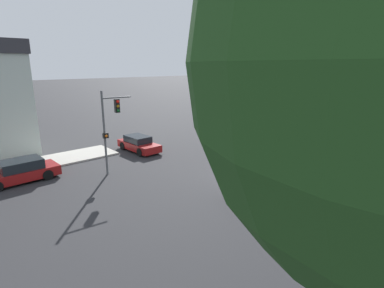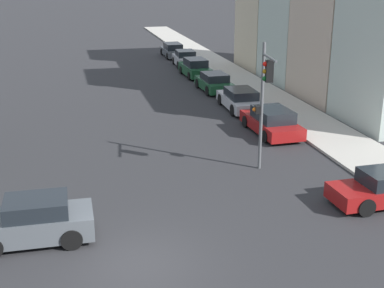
# 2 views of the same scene
# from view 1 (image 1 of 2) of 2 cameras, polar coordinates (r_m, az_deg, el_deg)

# --- Properties ---
(ground_plane) EXTENTS (300.00, 300.00, 0.00)m
(ground_plane) POSITION_cam_1_polar(r_m,az_deg,el_deg) (20.74, 10.18, -5.96)
(ground_plane) COLOR #28282B
(traffic_signal) EXTENTS (0.48, 2.17, 5.69)m
(traffic_signal) POSITION_cam_1_polar(r_m,az_deg,el_deg) (20.67, -15.27, 4.33)
(traffic_signal) COLOR #515456
(traffic_signal) RESTS_ON ground_plane
(crossing_car_0) EXTENTS (4.41, 1.91, 1.34)m
(crossing_car_0) POSITION_cam_1_polar(r_m,az_deg,el_deg) (26.37, -10.12, 0.03)
(crossing_car_0) COLOR maroon
(crossing_car_0) RESTS_ON ground_plane
(crossing_car_1) EXTENTS (3.97, 1.94, 1.53)m
(crossing_car_1) POSITION_cam_1_polar(r_m,az_deg,el_deg) (17.06, 13.70, -8.22)
(crossing_car_1) COLOR #4C5156
(crossing_car_1) RESTS_ON ground_plane
(parked_car_0) EXTENTS (2.14, 4.68, 1.42)m
(parked_car_0) POSITION_cam_1_polar(r_m,az_deg,el_deg) (22.19, -29.98, -4.56)
(parked_car_0) COLOR maroon
(parked_car_0) RESTS_ON ground_plane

